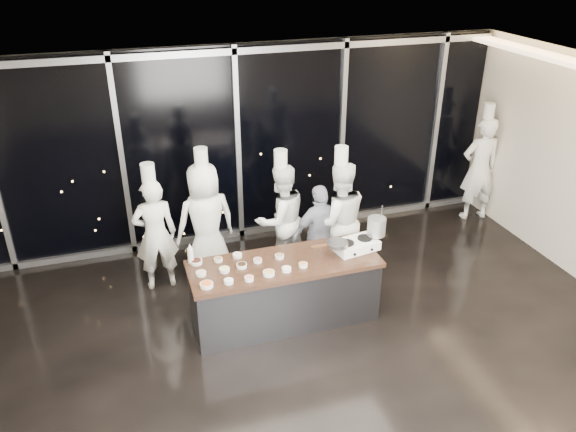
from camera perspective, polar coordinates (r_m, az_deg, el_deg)
name	(u,v)px	position (r m, az deg, el deg)	size (l,w,h in m)	color
ground	(307,362)	(7.05, 1.89, -14.61)	(9.00, 9.00, 0.00)	black
room_shell	(326,192)	(5.87, 3.84, 2.44)	(9.02, 7.02, 3.21)	beige
window_wall	(237,146)	(9.12, -5.16, 7.06)	(8.90, 0.11, 3.20)	black
demo_counter	(284,291)	(7.44, -0.37, -7.62)	(2.46, 0.86, 0.90)	#36363B
stove	(356,245)	(7.51, 6.88, -2.92)	(0.63, 0.45, 0.14)	white
frying_pan	(336,244)	(7.30, 4.95, -2.83)	(0.51, 0.33, 0.05)	gray
stock_pot	(377,226)	(7.58, 8.98, -1.05)	(0.25, 0.25, 0.25)	silver
prep_bowls	(239,269)	(7.04, -4.98, -5.34)	(1.41, 0.72, 0.05)	white
squeeze_bottle	(190,254)	(7.22, -9.88, -3.83)	(0.08, 0.08, 0.28)	white
chef_far_left	(155,233)	(8.15, -13.33, -1.73)	(0.63, 0.43, 1.92)	white
chef_left	(206,222)	(8.23, -8.36, -0.57)	(0.98, 0.72, 2.05)	white
chef_center	(281,219)	(8.32, -0.72, -0.30)	(0.98, 0.85, 1.95)	white
guest	(320,234)	(8.17, 3.28, -1.80)	(0.93, 0.48, 1.51)	#141A39
chef_right	(338,220)	(8.23, 5.14, -0.40)	(0.94, 0.76, 2.05)	white
chef_side	(480,168)	(10.49, 18.88, 4.65)	(0.72, 0.50, 2.12)	white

